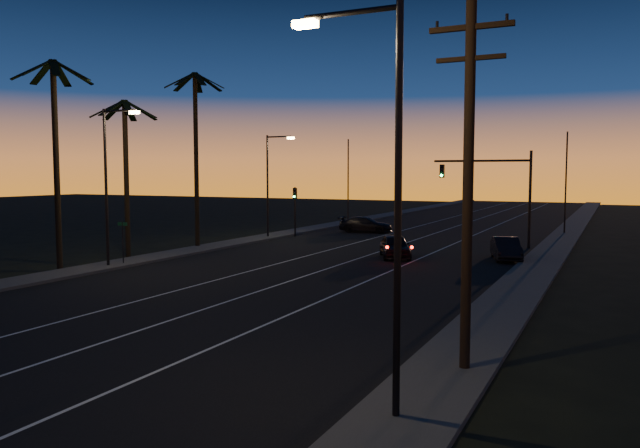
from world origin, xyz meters
The scene contains 21 objects.
road centered at (0.00, 30.00, 0.01)m, with size 20.00×170.00×0.01m, color black.
sidewalk_left centered at (-11.20, 30.00, 0.08)m, with size 2.40×170.00×0.16m, color #353533.
sidewalk_right centered at (11.20, 30.00, 0.08)m, with size 2.40×170.00×0.16m, color #353533.
lane_stripe_left centered at (-3.00, 30.00, 0.02)m, with size 0.12×160.00×0.01m, color silver.
lane_stripe_mid centered at (0.50, 30.00, 0.02)m, with size 0.12×160.00×0.01m, color silver.
lane_stripe_right centered at (4.00, 30.00, 0.02)m, with size 0.12×160.00×0.01m, color silver.
palm_near centered at (-12.60, 18.00, 7.07)m, with size 4.25×4.16×11.53m.
palm_mid centered at (-13.20, 24.00, 6.25)m, with size 4.25×4.16×10.03m.
palm_far centered at (-12.20, 30.00, 7.61)m, with size 4.25×4.16×12.53m.
streetlight_left_near centered at (-10.70, 20.00, 5.32)m, with size 2.55×0.26×9.00m.
streetlight_left_far centered at (-10.69, 38.00, 5.06)m, with size 2.55×0.26×8.50m.
streetlight_right_near centered at (10.70, 6.00, 5.32)m, with size 2.55×0.26×9.00m.
street_sign centered at (-10.80, 21.00, 1.66)m, with size 0.70×0.06×2.60m.
utility_pole centered at (11.60, 10.00, 5.32)m, with size 2.20×0.28×10.00m.
signal_mast centered at (7.14, 39.99, 4.78)m, with size 7.10×0.41×7.00m.
signal_post centered at (-9.50, 39.98, 2.89)m, with size 0.28×0.37×4.20m.
far_pole_left centered at (-11.00, 55.00, 4.50)m, with size 0.14×0.14×9.00m, color black.
far_pole_right centered at (11.00, 52.00, 4.50)m, with size 0.14×0.14×9.00m, color black.
lead_car centered at (2.42, 31.13, 0.75)m, with size 3.55×5.09×1.48m.
right_car centered at (9.00, 33.14, 0.71)m, with size 2.66×4.51×1.40m.
cross_car centered at (-5.48, 46.15, 0.72)m, with size 5.09×2.60×1.41m.
Camera 1 is at (15.21, -6.60, 5.43)m, focal length 35.00 mm.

